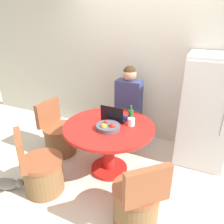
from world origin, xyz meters
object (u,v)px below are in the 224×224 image
Objects in this scene: fruit_bowl at (108,127)px; bottle at (131,115)px; refrigerator at (206,112)px; dining_table at (109,138)px; chair_near_right_corner at (137,203)px; chair_left_side at (59,137)px; laptop at (114,117)px; person_seated at (129,102)px; cat at (7,184)px; chair_near_left_corner at (41,172)px.

bottle is (0.19, 0.32, 0.06)m from fruit_bowl.
refrigerator reaches higher than dining_table.
chair_near_right_corner is 0.95m from fruit_bowl.
laptop is (0.91, 0.09, 0.49)m from chair_left_side.
laptop is (-1.14, -0.63, -0.03)m from refrigerator.
bottle is (0.22, 0.22, 0.28)m from dining_table.
chair_left_side is (-2.05, -0.72, -0.52)m from refrigerator.
laptop is at bearing 90.88° from person_seated.
fruit_bowl is at bearing 17.01° from cat.
chair_left_side is 1.71m from chair_near_right_corner.
dining_table is (-1.14, -0.80, -0.26)m from refrigerator.
refrigerator reaches higher than fruit_bowl.
cat is (-0.11, -0.96, -0.20)m from chair_left_side.
dining_table is 1.42m from cat.
chair_left_side is 1.00× the size of chair_near_right_corner.
dining_table is 0.89× the size of person_seated.
refrigerator reaches higher than person_seated.
dining_table is at bearing -144.75° from refrigerator.
person_seated reaches higher than dining_table.
chair_near_right_corner is 1.11m from bottle.
bottle is at bearing -77.72° from chair_left_side.
dining_table is at bearing 91.76° from laptop.
person_seated reaches higher than chair_near_right_corner.
laptop is at bearing -83.67° from chair_near_left_corner.
fruit_bowl is at bearing 98.07° from laptop.
dining_table is 1.41× the size of chair_near_left_corner.
laptop reaches higher than fruit_bowl.
fruit_bowl reaches higher than dining_table.
refrigerator is 2.23m from chair_left_side.
chair_left_side is at bearing -27.64° from chair_near_left_corner.
chair_left_side is at bearing 63.88° from cat.
person_seated is at bearing 111.64° from bottle.
refrigerator is at bearing 35.25° from dining_table.
cat is at bearing -143.59° from fruit_bowl.
chair_near_left_corner is 1.69m from person_seated.
chair_near_right_corner is (1.54, -0.75, 0.00)m from chair_left_side.
bottle is at bearing -167.65° from laptop.
chair_left_side is 2.60× the size of laptop.
refrigerator is 1.42m from dining_table.
chair_near_left_corner is 1.34m from bottle.
chair_left_side reaches higher than dining_table.
cat is (-1.03, -0.88, -0.46)m from dining_table.
chair_left_side is (-0.91, 0.09, -0.26)m from dining_table.
person_seated is at bearing -109.89° from chair_near_right_corner.
refrigerator is at bearing -151.12° from laptop.
chair_near_right_corner is at bearing 113.44° from person_seated.
chair_left_side is at bearing -160.72° from refrigerator.
refrigerator is at bearing 18.45° from cat.
chair_left_side is at bearing -173.15° from bottle.
dining_table is at bearing 108.86° from fruit_bowl.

